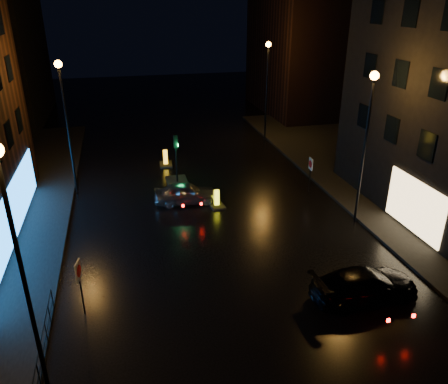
# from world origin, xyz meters

# --- Properties ---
(ground) EXTENTS (120.00, 120.00, 0.00)m
(ground) POSITION_xyz_m (0.00, 0.00, 0.00)
(ground) COLOR black
(ground) RESTS_ON ground
(pavement_right) EXTENTS (12.00, 44.00, 0.15)m
(pavement_right) POSITION_xyz_m (14.00, 8.00, 0.07)
(pavement_right) COLOR black
(pavement_right) RESTS_ON ground
(building_far_right) EXTENTS (8.00, 14.00, 12.00)m
(building_far_right) POSITION_xyz_m (15.00, 32.00, 6.00)
(building_far_right) COLOR black
(building_far_right) RESTS_ON ground
(street_lamp_lnear) EXTENTS (0.44, 0.44, 8.37)m
(street_lamp_lnear) POSITION_xyz_m (-7.80, -2.00, 5.56)
(street_lamp_lnear) COLOR black
(street_lamp_lnear) RESTS_ON ground
(street_lamp_lfar) EXTENTS (0.44, 0.44, 8.37)m
(street_lamp_lfar) POSITION_xyz_m (-7.80, 14.00, 5.56)
(street_lamp_lfar) COLOR black
(street_lamp_lfar) RESTS_ON ground
(street_lamp_rnear) EXTENTS (0.44, 0.44, 8.37)m
(street_lamp_rnear) POSITION_xyz_m (7.80, 6.00, 5.56)
(street_lamp_rnear) COLOR black
(street_lamp_rnear) RESTS_ON ground
(street_lamp_rfar) EXTENTS (0.44, 0.44, 8.37)m
(street_lamp_rfar) POSITION_xyz_m (7.80, 22.00, 5.56)
(street_lamp_rfar) COLOR black
(street_lamp_rfar) RESTS_ON ground
(traffic_signal) EXTENTS (1.40, 2.40, 3.45)m
(traffic_signal) POSITION_xyz_m (-1.20, 14.00, 0.50)
(traffic_signal) COLOR black
(traffic_signal) RESTS_ON ground
(guard_railing) EXTENTS (0.05, 6.04, 1.00)m
(guard_railing) POSITION_xyz_m (-8.00, -1.00, 0.74)
(guard_railing) COLOR black
(guard_railing) RESTS_ON ground
(silver_hatchback) EXTENTS (3.95, 1.86, 1.31)m
(silver_hatchback) POSITION_xyz_m (-1.11, 10.77, 0.65)
(silver_hatchback) COLOR #A4A8AC
(silver_hatchback) RESTS_ON ground
(dark_sedan) EXTENTS (4.70, 2.03, 1.35)m
(dark_sedan) POSITION_xyz_m (4.68, -0.35, 0.67)
(dark_sedan) COLOR black
(dark_sedan) RESTS_ON ground
(bollard_near) EXTENTS (0.93, 1.29, 1.06)m
(bollard_near) POSITION_xyz_m (0.63, 9.83, 0.23)
(bollard_near) COLOR black
(bollard_near) RESTS_ON ground
(bollard_far) EXTENTS (1.00, 1.43, 1.20)m
(bollard_far) POSITION_xyz_m (-1.56, 17.69, 0.26)
(bollard_far) COLOR black
(bollard_far) RESTS_ON ground
(road_sign_left) EXTENTS (0.19, 0.59, 2.46)m
(road_sign_left) POSITION_xyz_m (-6.76, 1.41, 1.84)
(road_sign_left) COLOR black
(road_sign_left) RESTS_ON ground
(road_sign_right) EXTENTS (0.09, 0.57, 2.35)m
(road_sign_right) POSITION_xyz_m (6.94, 10.46, 1.76)
(road_sign_right) COLOR black
(road_sign_right) RESTS_ON ground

